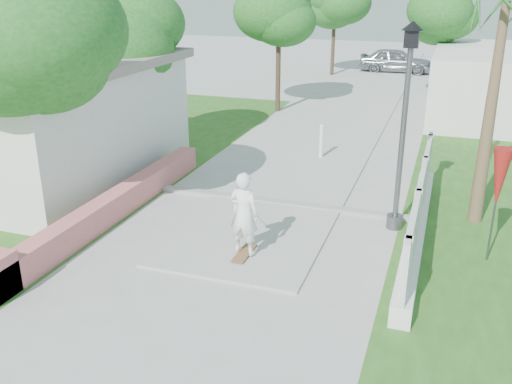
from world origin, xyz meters
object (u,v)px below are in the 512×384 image
at_px(patio_umbrella, 499,180).
at_px(dog, 240,206).
at_px(bollard, 321,141).
at_px(skateboarder, 239,204).
at_px(parked_car, 396,60).
at_px(street_lamp, 404,121).

height_order(patio_umbrella, dog, patio_umbrella).
xyz_separation_m(bollard, dog, (-0.84, -4.87, -0.39)).
distance_m(skateboarder, parked_car, 24.04).
xyz_separation_m(patio_umbrella, dog, (-5.44, 0.63, -1.49)).
relative_size(patio_umbrella, parked_car, 0.56).
height_order(skateboarder, dog, skateboarder).
relative_size(street_lamp, patio_umbrella, 1.93).
distance_m(patio_umbrella, parked_car, 23.85).
distance_m(street_lamp, parked_car, 22.64).
height_order(bollard, dog, bollard).
bearing_deg(dog, patio_umbrella, -6.31).
xyz_separation_m(patio_umbrella, parked_car, (-4.27, 23.45, -0.99)).
xyz_separation_m(bollard, parked_car, (0.33, 17.95, 0.12)).
distance_m(bollard, dog, 4.95).
relative_size(patio_umbrella, skateboarder, 0.86).
bearing_deg(bollard, street_lamp, -59.04).
distance_m(street_lamp, dog, 4.20).
xyz_separation_m(skateboarder, dog, (-0.45, 1.21, -0.58)).
height_order(bollard, skateboarder, skateboarder).
bearing_deg(street_lamp, dog, -174.07).
distance_m(patio_umbrella, skateboarder, 5.11).
bearing_deg(dog, parked_car, 87.39).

